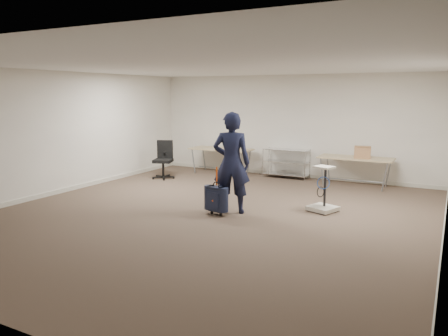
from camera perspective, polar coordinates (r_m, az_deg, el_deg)
The scene contains 10 objects.
ground at distance 8.43m, azimuth -1.77°, elevation -6.08°, with size 9.00×9.00×0.00m, color #433328.
room_shell at distance 9.60m, azimuth 2.32°, elevation -3.81°, with size 8.00×9.00×9.00m.
folding_table_left at distance 12.59m, azimuth -0.39°, elevation 2.34°, with size 1.80×0.75×0.73m.
folding_table_right at distance 11.31m, azimuth 16.81°, elevation 1.08°, with size 1.80×0.75×0.73m.
wire_shelf at distance 12.08m, azimuth 8.14°, elevation 0.79°, with size 1.22×0.47×0.80m.
person at distance 8.37m, azimuth 0.99°, elevation 0.68°, with size 0.71×0.47×1.96m, color black.
suitcase at distance 8.32m, azimuth -1.02°, elevation -4.04°, with size 0.36×0.24×0.93m.
office_chair at distance 12.05m, azimuth -7.90°, elevation 0.15°, with size 0.62×0.63×1.03m.
equipment_cart at distance 8.81m, azimuth 12.81°, elevation -4.03°, with size 0.63×0.63×0.90m.
cardboard_box at distance 11.19m, azimuth 17.63°, elevation 1.97°, with size 0.39×0.29×0.29m, color #986746.
Camera 1 is at (4.03, -7.04, 2.29)m, focal length 35.00 mm.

